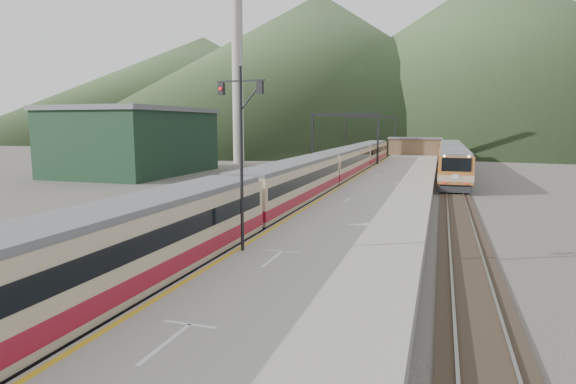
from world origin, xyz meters
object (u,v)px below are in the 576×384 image
(second_train, at_px, (452,157))
(signal_mast, at_px, (241,141))
(worker, at_px, (63,252))
(main_train, at_px, (324,173))

(second_train, height_order, signal_mast, signal_mast)
(worker, bearing_deg, main_train, -79.98)
(main_train, height_order, second_train, second_train)
(main_train, distance_m, signal_mast, 24.49)
(second_train, relative_size, signal_mast, 5.45)
(signal_mast, xyz_separation_m, worker, (-7.41, -2.43, -4.77))
(signal_mast, bearing_deg, second_train, 79.00)
(signal_mast, bearing_deg, main_train, 95.01)
(signal_mast, height_order, worker, signal_mast)
(second_train, bearing_deg, main_train, -115.42)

